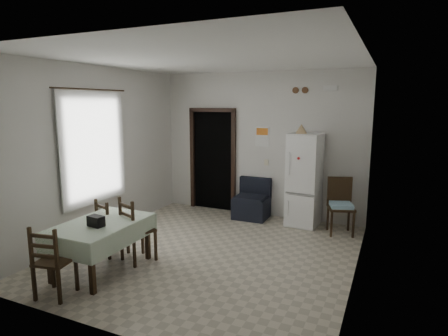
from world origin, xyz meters
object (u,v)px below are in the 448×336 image
dining_chair_far_right (138,229)px  dining_chair_near_head (54,260)px  dining_chair_far_left (112,226)px  corner_chair (341,207)px  navy_seat (251,199)px  dining_table (102,246)px  fridge (304,180)px

dining_chair_far_right → dining_chair_near_head: (-0.27, -1.25, -0.03)m
dining_chair_far_left → corner_chair: bearing=-123.8°
dining_chair_far_left → dining_chair_near_head: (0.25, -1.29, 0.02)m
navy_seat → dining_chair_far_left: bearing=-117.8°
dining_chair_far_left → dining_chair_near_head: dining_chair_near_head is taller
navy_seat → dining_chair_near_head: bearing=-106.2°
dining_table → dining_chair_far_right: (0.25, 0.47, 0.13)m
dining_chair_far_left → dining_chair_far_right: dining_chair_far_right is taller
corner_chair → dining_chair_near_head: bearing=-146.1°
dining_chair_near_head → corner_chair: bearing=-139.1°
corner_chair → dining_table: (-2.78, -2.87, -0.15)m
fridge → navy_seat: 1.14m
dining_table → dining_chair_far_left: bearing=116.3°
fridge → dining_chair_near_head: fridge is taller
navy_seat → dining_chair_far_right: bearing=-107.7°
fridge → dining_chair_near_head: (-2.09, -3.87, -0.42)m
corner_chair → dining_chair_far_left: (-3.05, -2.36, -0.06)m
dining_table → dining_chair_far_right: size_ratio=1.39×
dining_chair_far_left → dining_chair_far_right: (0.51, -0.04, 0.05)m
navy_seat → dining_chair_far_left: 2.89m
dining_chair_far_left → dining_chair_far_right: bearing=-166.3°
navy_seat → dining_table: bearing=-109.5°
fridge → corner_chair: bearing=-12.8°
fridge → dining_chair_far_left: fridge is taller
navy_seat → corner_chair: corner_chair is taller
dining_chair_near_head → dining_chair_far_right: bearing=-113.6°
dining_chair_far_right → dining_chair_near_head: size_ratio=1.06×
dining_chair_far_right → fridge: bearing=-103.2°
dining_chair_far_left → navy_seat: bearing=-98.2°
corner_chair → dining_chair_far_right: 3.49m
dining_chair_far_left → dining_chair_near_head: 1.31m
dining_chair_far_right → dining_table: bearing=84.0°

